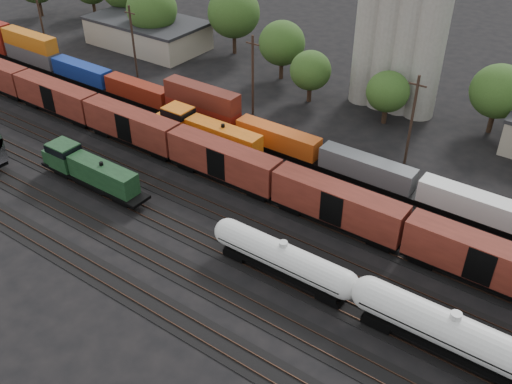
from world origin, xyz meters
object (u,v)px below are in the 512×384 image
Objects in this scene: green_locomotive at (87,169)px; grain_silo at (398,34)px; tank_car_a at (283,258)px; orange_locomotive at (205,132)px.

grain_silo is (20.09, 41.00, 8.82)m from green_locomotive.
green_locomotive is 27.71m from tank_car_a.
grain_silo is at bearing 63.90° from green_locomotive.
grain_silo is (14.43, 26.00, 8.67)m from orange_locomotive.
tank_car_a is at bearing -34.22° from orange_locomotive.
orange_locomotive is at bearing 145.78° from tank_car_a.
tank_car_a is at bearing 0.00° from green_locomotive.
grain_silo is (-7.63, 41.00, 8.76)m from tank_car_a.
tank_car_a is 0.55× the size of grain_silo.
orange_locomotive is 0.63× the size of grain_silo.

